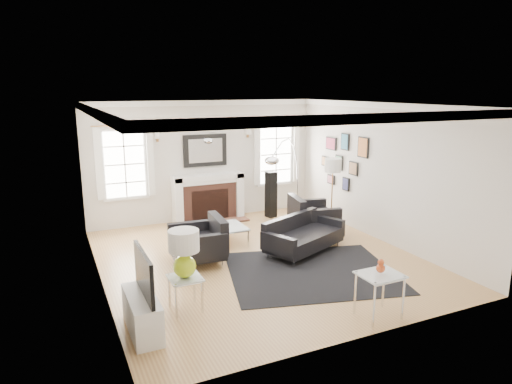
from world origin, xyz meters
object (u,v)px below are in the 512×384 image
arc_floor_lamp (286,179)px  coffee_table (224,228)px  gourd_lamp (184,250)px  armchair_left (201,242)px  armchair_right (311,216)px  fireplace (209,198)px  sofa (302,236)px

arc_floor_lamp → coffee_table: bearing=-165.4°
gourd_lamp → arc_floor_lamp: 4.21m
armchair_left → arc_floor_lamp: (2.36, 1.19, 0.74)m
armchair_left → armchair_right: size_ratio=0.94×
armchair_left → gourd_lamp: (-0.76, -1.63, 0.51)m
coffee_table → arc_floor_lamp: 1.85m
armchair_left → armchair_right: bearing=13.3°
armchair_right → arc_floor_lamp: bearing=120.1°
coffee_table → gourd_lamp: (-1.50, -2.40, 0.56)m
armchair_left → coffee_table: (0.74, 0.77, -0.05)m
fireplace → armchair_left: size_ratio=1.58×
fireplace → armchair_left: 2.71m
sofa → armchair_left: size_ratio=1.72×
fireplace → sofa: 2.92m
armchair_left → coffee_table: bearing=46.2°
armchair_left → coffee_table: armchair_left is taller
armchair_left → arc_floor_lamp: 2.75m
fireplace → armchair_right: (1.67, -1.87, -0.17)m
armchair_left → coffee_table: size_ratio=1.33×
sofa → arc_floor_lamp: 1.72m
fireplace → arc_floor_lamp: bearing=-44.3°
armchair_right → gourd_lamp: gourd_lamp is taller
fireplace → coffee_table: fireplace is taller
gourd_lamp → arc_floor_lamp: (3.12, 2.82, 0.23)m
armchair_right → arc_floor_lamp: arc_floor_lamp is taller
arc_floor_lamp → sofa: bearing=-106.4°
fireplace → sofa: size_ratio=0.92×
gourd_lamp → armchair_right: bearing=33.3°
coffee_table → gourd_lamp: size_ratio=1.19×
sofa → gourd_lamp: size_ratio=2.71×
sofa → gourd_lamp: (-2.69, -1.37, 0.59)m
fireplace → coffee_table: bearing=-99.0°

